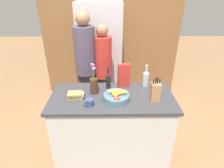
{
  "coord_description": "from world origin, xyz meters",
  "views": [
    {
      "loc": [
        -0.02,
        -1.96,
        2.11
      ],
      "look_at": [
        0.0,
        0.09,
        1.04
      ],
      "focal_mm": 30.0,
      "sensor_mm": 36.0,
      "label": 1
    }
  ],
  "objects_px": {
    "book_stack": "(76,95)",
    "person_at_sink": "(86,64)",
    "fruit_bowl": "(117,96)",
    "refrigerator": "(100,55)",
    "flower_vase": "(94,84)",
    "knife_block": "(155,92)",
    "cereal_box": "(124,76)",
    "bottle_oil": "(146,78)",
    "coffee_mug": "(90,102)",
    "bottle_vinegar": "(108,80)",
    "person_in_blue": "(103,68)"
  },
  "relations": [
    {
      "from": "fruit_bowl",
      "to": "book_stack",
      "type": "relative_size",
      "value": 1.63
    },
    {
      "from": "fruit_bowl",
      "to": "person_at_sink",
      "type": "bearing_deg",
      "value": 117.77
    },
    {
      "from": "bottle_vinegar",
      "to": "refrigerator",
      "type": "bearing_deg",
      "value": 97.18
    },
    {
      "from": "fruit_bowl",
      "to": "coffee_mug",
      "type": "xyz_separation_m",
      "value": [
        -0.31,
        -0.12,
        -0.01
      ]
    },
    {
      "from": "person_at_sink",
      "to": "bottle_vinegar",
      "type": "bearing_deg",
      "value": -45.49
    },
    {
      "from": "flower_vase",
      "to": "bottle_vinegar",
      "type": "xyz_separation_m",
      "value": [
        0.17,
        0.13,
        -0.0
      ]
    },
    {
      "from": "knife_block",
      "to": "cereal_box",
      "type": "xyz_separation_m",
      "value": [
        -0.34,
        0.36,
        0.04
      ]
    },
    {
      "from": "cereal_box",
      "to": "fruit_bowl",
      "type": "bearing_deg",
      "value": -107.32
    },
    {
      "from": "flower_vase",
      "to": "bottle_vinegar",
      "type": "distance_m",
      "value": 0.22
    },
    {
      "from": "book_stack",
      "to": "person_at_sink",
      "type": "relative_size",
      "value": 0.11
    },
    {
      "from": "fruit_bowl",
      "to": "cereal_box",
      "type": "height_order",
      "value": "cereal_box"
    },
    {
      "from": "refrigerator",
      "to": "person_at_sink",
      "type": "height_order",
      "value": "refrigerator"
    },
    {
      "from": "knife_block",
      "to": "bottle_oil",
      "type": "xyz_separation_m",
      "value": [
        -0.05,
        0.38,
        0.0
      ]
    },
    {
      "from": "cereal_box",
      "to": "bottle_oil",
      "type": "bearing_deg",
      "value": 3.77
    },
    {
      "from": "person_at_sink",
      "to": "person_in_blue",
      "type": "xyz_separation_m",
      "value": [
        0.26,
        0.07,
        -0.11
      ]
    },
    {
      "from": "coffee_mug",
      "to": "person_at_sink",
      "type": "xyz_separation_m",
      "value": [
        -0.15,
        0.99,
        0.08
      ]
    },
    {
      "from": "flower_vase",
      "to": "coffee_mug",
      "type": "distance_m",
      "value": 0.3
    },
    {
      "from": "flower_vase",
      "to": "coffee_mug",
      "type": "relative_size",
      "value": 3.55
    },
    {
      "from": "refrigerator",
      "to": "flower_vase",
      "type": "xyz_separation_m",
      "value": [
        -0.02,
        -1.36,
        0.09
      ]
    },
    {
      "from": "bottle_oil",
      "to": "bottle_vinegar",
      "type": "xyz_separation_m",
      "value": [
        -0.5,
        -0.06,
        -0.0
      ]
    },
    {
      "from": "bottle_oil",
      "to": "flower_vase",
      "type": "bearing_deg",
      "value": -164.48
    },
    {
      "from": "bottle_oil",
      "to": "refrigerator",
      "type": "bearing_deg",
      "value": 119.18
    },
    {
      "from": "flower_vase",
      "to": "cereal_box",
      "type": "height_order",
      "value": "flower_vase"
    },
    {
      "from": "knife_block",
      "to": "refrigerator",
      "type": "bearing_deg",
      "value": 114.39
    },
    {
      "from": "refrigerator",
      "to": "coffee_mug",
      "type": "xyz_separation_m",
      "value": [
        -0.05,
        -1.64,
        0.01
      ]
    },
    {
      "from": "fruit_bowl",
      "to": "refrigerator",
      "type": "bearing_deg",
      "value": 99.6
    },
    {
      "from": "cereal_box",
      "to": "refrigerator",
      "type": "bearing_deg",
      "value": 106.8
    },
    {
      "from": "refrigerator",
      "to": "bottle_oil",
      "type": "bearing_deg",
      "value": -60.82
    },
    {
      "from": "flower_vase",
      "to": "bottle_oil",
      "type": "xyz_separation_m",
      "value": [
        0.67,
        0.19,
        -0.0
      ]
    },
    {
      "from": "fruit_bowl",
      "to": "person_at_sink",
      "type": "xyz_separation_m",
      "value": [
        -0.46,
        0.87,
        0.07
      ]
    },
    {
      "from": "refrigerator",
      "to": "flower_vase",
      "type": "relative_size",
      "value": 4.78
    },
    {
      "from": "fruit_bowl",
      "to": "knife_block",
      "type": "distance_m",
      "value": 0.45
    },
    {
      "from": "refrigerator",
      "to": "knife_block",
      "type": "xyz_separation_m",
      "value": [
        0.7,
        -1.55,
        0.08
      ]
    },
    {
      "from": "knife_block",
      "to": "cereal_box",
      "type": "relative_size",
      "value": 0.96
    },
    {
      "from": "knife_block",
      "to": "coffee_mug",
      "type": "xyz_separation_m",
      "value": [
        -0.75,
        -0.09,
        -0.07
      ]
    },
    {
      "from": "refrigerator",
      "to": "bottle_vinegar",
      "type": "height_order",
      "value": "refrigerator"
    },
    {
      "from": "flower_vase",
      "to": "person_at_sink",
      "type": "distance_m",
      "value": 0.73
    },
    {
      "from": "knife_block",
      "to": "coffee_mug",
      "type": "relative_size",
      "value": 2.75
    },
    {
      "from": "fruit_bowl",
      "to": "bottle_vinegar",
      "type": "relative_size",
      "value": 1.06
    },
    {
      "from": "flower_vase",
      "to": "cereal_box",
      "type": "xyz_separation_m",
      "value": [
        0.38,
        0.17,
        0.04
      ]
    },
    {
      "from": "coffee_mug",
      "to": "bottle_vinegar",
      "type": "relative_size",
      "value": 0.38
    },
    {
      "from": "flower_vase",
      "to": "person_in_blue",
      "type": "relative_size",
      "value": 0.24
    },
    {
      "from": "book_stack",
      "to": "person_in_blue",
      "type": "height_order",
      "value": "person_in_blue"
    },
    {
      "from": "person_in_blue",
      "to": "person_at_sink",
      "type": "bearing_deg",
      "value": -167.95
    },
    {
      "from": "refrigerator",
      "to": "book_stack",
      "type": "relative_size",
      "value": 9.93
    },
    {
      "from": "book_stack",
      "to": "bottle_oil",
      "type": "xyz_separation_m",
      "value": [
        0.89,
        0.3,
        0.08
      ]
    },
    {
      "from": "knife_block",
      "to": "person_at_sink",
      "type": "bearing_deg",
      "value": 135.12
    },
    {
      "from": "book_stack",
      "to": "person_in_blue",
      "type": "xyz_separation_m",
      "value": [
        0.3,
        0.9,
        -0.03
      ]
    },
    {
      "from": "cereal_box",
      "to": "coffee_mug",
      "type": "distance_m",
      "value": 0.62
    },
    {
      "from": "book_stack",
      "to": "bottle_vinegar",
      "type": "bearing_deg",
      "value": 32.45
    }
  ]
}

